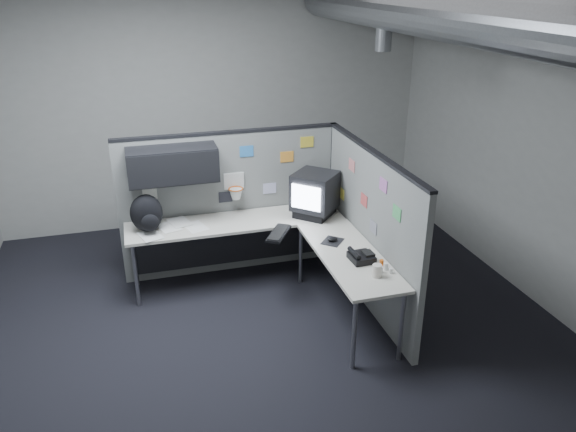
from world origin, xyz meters
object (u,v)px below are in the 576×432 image
object	(u,v)px
monitor	(315,194)
keyboard	(279,233)
phone	(361,257)
backpack	(147,214)
desk	(264,239)

from	to	relation	value
monitor	keyboard	xyz separation A→B (m)	(-0.51, -0.39, -0.23)
phone	backpack	world-z (taller)	backpack
monitor	phone	size ratio (longest dim) A/B	2.54
phone	backpack	xyz separation A→B (m)	(-1.84, 1.19, 0.15)
backpack	phone	bearing A→B (deg)	-24.12
monitor	backpack	world-z (taller)	monitor
desk	monitor	size ratio (longest dim) A/B	3.91
desk	backpack	size ratio (longest dim) A/B	5.83
keyboard	backpack	bearing A→B (deg)	147.07
monitor	backpack	size ratio (longest dim) A/B	1.49
monitor	backpack	distance (m)	1.77
phone	keyboard	bearing A→B (deg)	135.33
desk	backpack	bearing A→B (deg)	167.15
keyboard	phone	distance (m)	0.94
desk	keyboard	xyz separation A→B (m)	(0.10, -0.18, 0.13)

